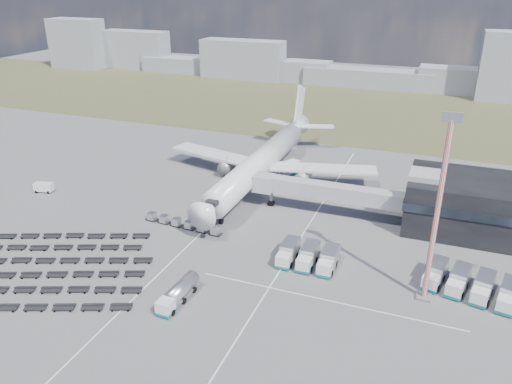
% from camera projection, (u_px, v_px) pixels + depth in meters
% --- Properties ---
extents(ground, '(420.00, 420.00, 0.00)m').
position_uv_depth(ground, '(200.00, 245.00, 89.33)').
color(ground, '#565659').
rests_on(ground, ground).
extents(grass_strip, '(420.00, 90.00, 0.01)m').
position_uv_depth(grass_strip, '(336.00, 107.00, 183.40)').
color(grass_strip, '#46462A').
rests_on(grass_strip, ground).
extents(lane_markings, '(47.12, 110.00, 0.01)m').
position_uv_depth(lane_markings, '(257.00, 247.00, 88.66)').
color(lane_markings, silver).
rests_on(lane_markings, ground).
extents(terminal, '(30.40, 16.40, 11.00)m').
position_uv_depth(terminal, '(490.00, 206.00, 91.94)').
color(terminal, black).
rests_on(terminal, ground).
extents(jet_bridge, '(30.30, 3.80, 7.05)m').
position_uv_depth(jet_bridge, '(317.00, 190.00, 99.52)').
color(jet_bridge, '#939399').
rests_on(jet_bridge, ground).
extents(airliner, '(51.59, 64.53, 17.62)m').
position_uv_depth(airliner, '(263.00, 160.00, 114.90)').
color(airliner, silver).
rests_on(airliner, ground).
extents(skyline, '(301.07, 24.81, 25.58)m').
position_uv_depth(skyline, '(357.00, 64.00, 214.56)').
color(skyline, gray).
rests_on(skyline, ground).
extents(fuel_tanker, '(2.64, 9.05, 2.90)m').
position_uv_depth(fuel_tanker, '(178.00, 293.00, 73.33)').
color(fuel_tanker, silver).
rests_on(fuel_tanker, ground).
extents(pushback_tug, '(3.69, 2.33, 1.55)m').
position_uv_depth(pushback_tug, '(201.00, 219.00, 97.18)').
color(pushback_tug, silver).
rests_on(pushback_tug, ground).
extents(utility_van, '(4.35, 2.80, 2.17)m').
position_uv_depth(utility_van, '(44.00, 188.00, 110.79)').
color(utility_van, silver).
rests_on(utility_van, ground).
extents(catering_truck, '(5.03, 7.05, 3.00)m').
position_uv_depth(catering_truck, '(288.00, 169.00, 120.02)').
color(catering_truck, silver).
rests_on(catering_truck, ground).
extents(service_trucks_near, '(9.35, 7.07, 2.84)m').
position_uv_depth(service_trucks_near, '(308.00, 256.00, 82.86)').
color(service_trucks_near, silver).
rests_on(service_trucks_near, ground).
extents(service_trucks_far, '(14.23, 9.72, 2.89)m').
position_uv_depth(service_trucks_far, '(471.00, 284.00, 75.33)').
color(service_trucks_far, silver).
rests_on(service_trucks_far, ground).
extents(uld_row, '(16.67, 2.54, 1.51)m').
position_uv_depth(uld_row, '(183.00, 223.00, 95.19)').
color(uld_row, black).
rests_on(uld_row, ground).
extents(baggage_dollies, '(37.27, 32.93, 0.74)m').
position_uv_depth(baggage_dollies, '(48.00, 268.00, 81.71)').
color(baggage_dollies, black).
rests_on(baggage_dollies, ground).
extents(floodlight_mast, '(2.66, 2.19, 28.42)m').
position_uv_depth(floodlight_mast, '(437.00, 212.00, 69.12)').
color(floodlight_mast, '#AB271B').
rests_on(floodlight_mast, ground).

